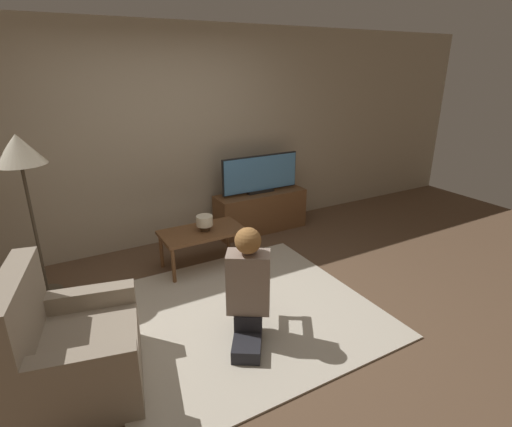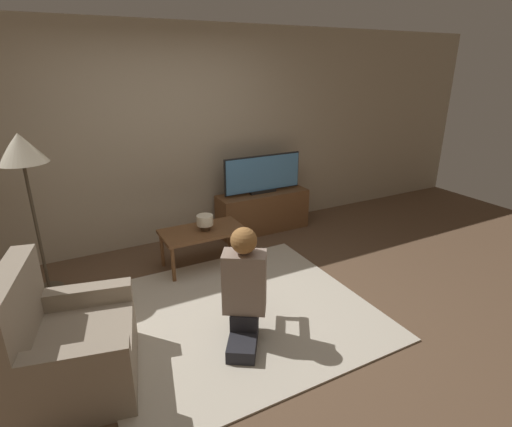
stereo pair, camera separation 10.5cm
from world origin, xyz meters
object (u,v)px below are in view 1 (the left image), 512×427
object	(u,v)px
coffee_table	(202,234)
table_lamp	(204,222)
floor_lamp	(20,158)
person_kneeling	(248,284)
armchair	(72,352)
tv	(260,174)

from	to	relation	value
coffee_table	table_lamp	world-z (taller)	table_lamp
floor_lamp	table_lamp	distance (m)	1.82
floor_lamp	person_kneeling	distance (m)	2.28
armchair	table_lamp	xyz separation A→B (m)	(1.50, 1.22, 0.24)
tv	person_kneeling	distance (m)	2.34
tv	floor_lamp	xyz separation A→B (m)	(-2.65, -0.37, 0.58)
person_kneeling	table_lamp	distance (m)	1.36
tv	table_lamp	size ratio (longest dim) A/B	6.09
tv	armchair	xyz separation A→B (m)	(-2.55, -1.83, -0.50)
coffee_table	person_kneeling	xyz separation A→B (m)	(-0.17, -1.36, 0.12)
armchair	person_kneeling	xyz separation A→B (m)	(1.30, -0.13, 0.22)
armchair	table_lamp	world-z (taller)	armchair
tv	person_kneeling	size ratio (longest dim) A/B	1.12
armchair	floor_lamp	bearing A→B (deg)	16.38
floor_lamp	table_lamp	size ratio (longest dim) A/B	8.76
coffee_table	table_lamp	xyz separation A→B (m)	(0.03, -0.01, 0.15)
tv	person_kneeling	bearing A→B (deg)	-122.56
person_kneeling	table_lamp	world-z (taller)	person_kneeling
floor_lamp	armchair	distance (m)	1.81
person_kneeling	armchair	bearing A→B (deg)	27.08
armchair	person_kneeling	world-z (taller)	person_kneeling
tv	coffee_table	bearing A→B (deg)	-151.22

